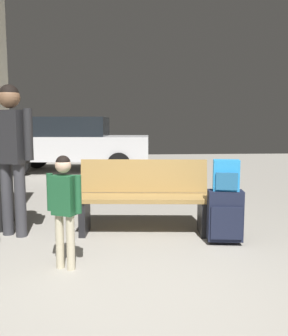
% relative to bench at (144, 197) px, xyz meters
% --- Properties ---
extents(ground_plane, '(18.00, 18.00, 0.10)m').
position_rel_bench_xyz_m(ground_plane, '(-0.18, 2.28, -0.49)').
color(ground_plane, gray).
extents(bench, '(1.64, 0.67, 0.89)m').
position_rel_bench_xyz_m(bench, '(0.00, 0.00, 0.00)').
color(bench, '#9E7A42').
rests_on(bench, ground_plane).
extents(suitcase, '(0.40, 0.27, 0.60)m').
position_rel_bench_xyz_m(suitcase, '(0.87, -0.53, -0.12)').
color(suitcase, '#191E33').
rests_on(suitcase, ground_plane).
extents(backpack_bright, '(0.31, 0.24, 0.34)m').
position_rel_bench_xyz_m(backpack_bright, '(0.87, -0.53, 0.33)').
color(backpack_bright, '#268CD8').
rests_on(backpack_bright, suitcase).
extents(child, '(0.33, 0.26, 1.05)m').
position_rel_bench_xyz_m(child, '(-0.81, -1.10, 0.21)').
color(child, beige).
rests_on(child, ground_plane).
extents(adult, '(0.56, 0.35, 1.78)m').
position_rel_bench_xyz_m(adult, '(-1.55, -0.03, 0.66)').
color(adult, '#38383D').
rests_on(adult, ground_plane).
extents(parked_car_far, '(4.24, 2.08, 1.51)m').
position_rel_bench_xyz_m(parked_car_far, '(-1.51, 5.84, 0.36)').
color(parked_car_far, silver).
rests_on(parked_car_far, ground_plane).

